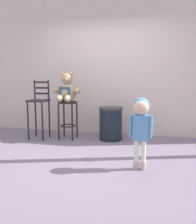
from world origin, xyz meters
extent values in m
plane|color=slate|center=(0.00, 0.00, 0.00)|extent=(24.00, 24.00, 0.00)
cube|color=beige|center=(0.00, 1.84, 1.58)|extent=(6.44, 0.30, 3.16)
cylinder|color=black|center=(-0.66, 1.02, 0.74)|extent=(0.38, 0.38, 0.04)
cylinder|color=black|center=(-0.81, 0.88, 0.36)|extent=(0.03, 0.03, 0.72)
cylinder|color=black|center=(-0.52, 0.88, 0.36)|extent=(0.03, 0.03, 0.72)
cylinder|color=black|center=(-0.81, 1.16, 0.36)|extent=(0.03, 0.03, 0.72)
cylinder|color=black|center=(-0.52, 1.16, 0.36)|extent=(0.03, 0.03, 0.72)
torus|color=black|center=(-0.66, 1.02, 0.27)|extent=(0.31, 0.31, 0.02)
sphere|color=tan|center=(-0.66, 1.02, 0.93)|extent=(0.35, 0.35, 0.35)
cube|color=navy|center=(-0.66, 0.87, 0.94)|extent=(0.22, 0.03, 0.21)
sphere|color=tan|center=(-0.66, 1.02, 1.21)|extent=(0.22, 0.22, 0.22)
ellipsoid|color=tan|center=(-0.66, 0.92, 1.19)|extent=(0.09, 0.07, 0.07)
sphere|color=black|center=(-0.66, 0.90, 1.19)|extent=(0.03, 0.03, 0.03)
sphere|color=tan|center=(-0.74, 1.02, 1.29)|extent=(0.09, 0.09, 0.09)
sphere|color=tan|center=(-0.59, 1.02, 1.29)|extent=(0.09, 0.09, 0.09)
ellipsoid|color=tan|center=(-0.88, 0.99, 0.97)|extent=(0.12, 0.20, 0.11)
ellipsoid|color=tan|center=(-0.45, 0.99, 0.97)|extent=(0.12, 0.20, 0.11)
ellipsoid|color=tan|center=(-0.74, 0.85, 0.83)|extent=(0.12, 0.30, 0.14)
ellipsoid|color=tan|center=(-0.59, 0.85, 0.83)|extent=(0.12, 0.30, 0.14)
cylinder|color=beige|center=(0.82, -0.33, 0.06)|extent=(0.08, 0.08, 0.11)
cylinder|color=beige|center=(0.82, -0.33, 0.25)|extent=(0.06, 0.06, 0.29)
cylinder|color=beige|center=(0.91, -0.33, 0.06)|extent=(0.08, 0.08, 0.11)
cylinder|color=beige|center=(0.91, -0.33, 0.25)|extent=(0.06, 0.06, 0.29)
cube|color=#548CBE|center=(0.86, -0.33, 0.57)|extent=(0.20, 0.11, 0.34)
cylinder|color=#548CBE|center=(0.74, -0.33, 0.58)|extent=(0.05, 0.05, 0.29)
cylinder|color=#548CBE|center=(0.99, -0.33, 0.58)|extent=(0.05, 0.05, 0.29)
sphere|color=#D8B293|center=(0.86, -0.33, 0.84)|extent=(0.21, 0.21, 0.21)
sphere|color=#4B85B5|center=(0.86, -0.31, 0.85)|extent=(0.22, 0.22, 0.22)
cylinder|color=black|center=(0.19, 1.14, 0.30)|extent=(0.44, 0.44, 0.60)
cylinder|color=#2D2D33|center=(0.19, 1.14, 0.63)|extent=(0.47, 0.47, 0.05)
cube|color=black|center=(-1.23, 0.87, 0.77)|extent=(0.36, 0.36, 0.03)
cylinder|color=black|center=(-1.38, 0.72, 0.38)|extent=(0.03, 0.03, 0.76)
cylinder|color=black|center=(-1.07, 0.72, 0.38)|extent=(0.03, 0.03, 0.76)
cylinder|color=black|center=(-1.38, 1.02, 0.38)|extent=(0.03, 0.03, 0.76)
cylinder|color=black|center=(-1.07, 1.02, 0.38)|extent=(0.03, 0.03, 0.76)
cylinder|color=black|center=(-1.38, 1.02, 0.98)|extent=(0.03, 0.03, 0.38)
cylinder|color=black|center=(-1.07, 1.02, 0.98)|extent=(0.03, 0.03, 0.38)
cube|color=black|center=(-1.23, 1.02, 0.91)|extent=(0.31, 0.02, 0.04)
cube|color=black|center=(-1.23, 1.02, 1.02)|extent=(0.31, 0.02, 0.04)
cube|color=black|center=(-1.23, 1.02, 1.13)|extent=(0.31, 0.02, 0.04)
camera|label=1|loc=(1.06, -3.47, 1.20)|focal=38.66mm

